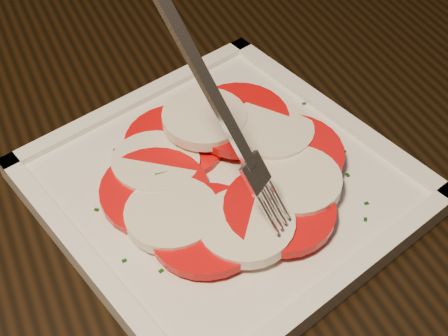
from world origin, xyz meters
TOP-DOWN VIEW (x-y plane):
  - table at (-0.02, -0.17)m, footprint 1.28×0.93m
  - plate at (0.08, -0.20)m, footprint 0.35×0.35m
  - caprese_salad at (0.08, -0.20)m, footprint 0.22×0.21m
  - fork at (0.05, -0.22)m, footprint 0.10×0.11m

SIDE VIEW (x-z plane):
  - table at x=-0.02m, z-range 0.28..1.03m
  - plate at x=0.08m, z-range 0.75..0.76m
  - caprese_salad at x=0.08m, z-range 0.76..0.79m
  - fork at x=0.05m, z-range 0.79..0.96m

